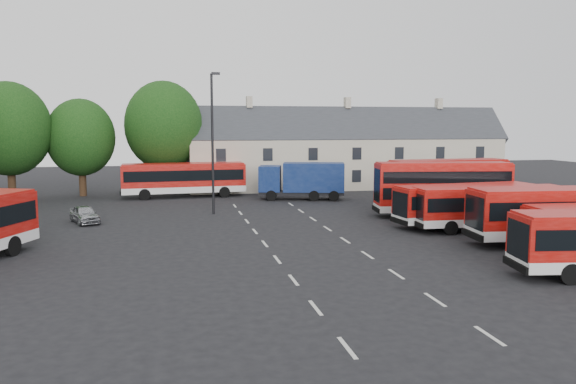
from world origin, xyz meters
The scene contains 12 objects.
ground centered at (0.00, 0.00, 0.00)m, with size 140.00×140.00×0.00m, color black.
lane_markings centered at (2.50, 2.00, 0.01)m, with size 5.15×33.80×0.01m.
terrace_houses centered at (14.00, 30.00, 3.86)m, with size 35.70×7.13×10.06m.
bus_row_c centered at (17.64, -1.81, 2.02)m, with size 12.11×3.78×3.37m.
bus_row_d centered at (15.48, 3.17, 1.77)m, with size 10.47×2.72×2.94m.
bus_row_e centered at (14.71, 5.07, 1.74)m, with size 10.46×3.41×2.90m.
bus_dd_south centered at (15.07, 9.20, 2.39)m, with size 10.45×3.76×4.19m.
bus_dd_north centered at (17.21, 12.33, 2.38)m, with size 10.36×3.29×4.18m.
bus_north centered at (-4.17, 24.97, 2.00)m, with size 11.90×3.41×3.33m.
box_truck centered at (6.79, 20.90, 1.96)m, with size 8.33×4.44×3.48m.
silver_car centered at (-11.57, 11.73, 0.63)m, with size 1.49×3.71×1.27m, color #999BA0.
lamppost centered at (-2.12, 13.88, 5.91)m, with size 0.76×0.28×11.08m.
Camera 1 is at (-5.34, -30.36, 7.06)m, focal length 35.00 mm.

